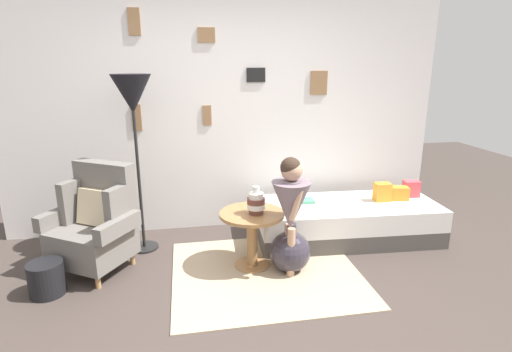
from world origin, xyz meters
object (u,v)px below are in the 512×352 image
(daybed, at_px, (346,221))
(magazine_basket, at_px, (46,278))
(armchair, at_px, (96,223))
(demijohn_near, at_px, (290,251))
(side_table, at_px, (252,228))
(book_on_daybed, at_px, (303,201))
(vase_striped, at_px, (256,203))
(floor_lamp, at_px, (133,101))
(person_child, at_px, (291,202))

(daybed, distance_m, magazine_basket, 2.89)
(armchair, height_order, demijohn_near, armchair)
(side_table, relative_size, demijohn_near, 1.29)
(armchair, bearing_deg, book_on_daybed, 8.80)
(armchair, bearing_deg, side_table, -9.63)
(vase_striped, bearing_deg, side_table, 129.92)
(side_table, bearing_deg, vase_striped, -50.08)
(book_on_daybed, bearing_deg, daybed, -14.50)
(vase_striped, xyz_separation_m, book_on_daybed, (0.62, 0.59, -0.22))
(floor_lamp, xyz_separation_m, magazine_basket, (-0.71, -0.73, -1.35))
(daybed, relative_size, demijohn_near, 4.25)
(person_child, bearing_deg, side_table, 147.34)
(daybed, distance_m, vase_striped, 1.25)
(side_table, bearing_deg, magazine_basket, -174.67)
(vase_striped, relative_size, magazine_basket, 0.91)
(side_table, relative_size, magazine_basket, 2.11)
(floor_lamp, bearing_deg, vase_striped, -29.87)
(side_table, xyz_separation_m, vase_striped, (0.03, -0.04, 0.25))
(daybed, height_order, magazine_basket, daybed)
(daybed, xyz_separation_m, vase_striped, (-1.07, -0.47, 0.44))
(armchair, distance_m, person_child, 1.76)
(floor_lamp, distance_m, magazine_basket, 1.69)
(demijohn_near, bearing_deg, side_table, 156.78)
(daybed, distance_m, side_table, 1.20)
(vase_striped, relative_size, floor_lamp, 0.15)
(person_child, relative_size, demijohn_near, 2.36)
(floor_lamp, height_order, person_child, floor_lamp)
(armchair, xyz_separation_m, floor_lamp, (0.37, 0.33, 1.05))
(side_table, bearing_deg, demijohn_near, -23.22)
(book_on_daybed, bearing_deg, vase_striped, -136.48)
(magazine_basket, bearing_deg, daybed, 11.87)
(daybed, bearing_deg, armchair, -175.45)
(daybed, bearing_deg, book_on_daybed, 165.50)
(vase_striped, relative_size, demijohn_near, 0.56)
(person_child, relative_size, magazine_basket, 3.85)
(daybed, xyz_separation_m, side_table, (-1.10, -0.43, 0.19))
(person_child, bearing_deg, book_on_daybed, 65.28)
(vase_striped, height_order, person_child, person_child)
(vase_striped, bearing_deg, magazine_basket, -175.93)
(armchair, bearing_deg, magazine_basket, -130.67)
(vase_striped, distance_m, person_child, 0.32)
(side_table, xyz_separation_m, floor_lamp, (-1.02, 0.57, 1.10))
(magazine_basket, bearing_deg, book_on_daybed, 16.68)
(magazine_basket, bearing_deg, floor_lamp, 45.95)
(daybed, bearing_deg, vase_striped, -156.31)
(book_on_daybed, distance_m, magazine_basket, 2.50)
(armchair, bearing_deg, floor_lamp, 42.37)
(side_table, height_order, vase_striped, vase_striped)
(daybed, distance_m, book_on_daybed, 0.51)
(book_on_daybed, distance_m, demijohn_near, 0.80)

